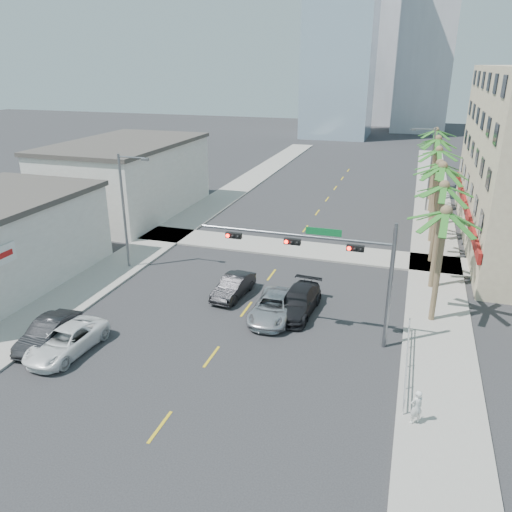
% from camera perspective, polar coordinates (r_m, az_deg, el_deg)
% --- Properties ---
extents(ground, '(260.00, 260.00, 0.00)m').
position_cam_1_polar(ground, '(25.31, -8.72, -15.97)').
color(ground, '#262628').
rests_on(ground, ground).
extents(sidewalk_right, '(4.00, 120.00, 0.15)m').
position_cam_1_polar(sidewalk_right, '(40.82, 19.83, -1.87)').
color(sidewalk_right, gray).
rests_on(sidewalk_right, ground).
extents(sidewalk_left, '(4.00, 120.00, 0.15)m').
position_cam_1_polar(sidewalk_left, '(46.11, -11.28, 1.63)').
color(sidewalk_left, gray).
rests_on(sidewalk_left, ground).
extents(sidewalk_cross, '(80.00, 4.00, 0.15)m').
position_cam_1_polar(sidewalk_cross, '(43.67, 3.97, 0.89)').
color(sidewalk_cross, gray).
rests_on(sidewalk_cross, ground).
extents(building_left_far, '(11.00, 18.00, 7.20)m').
position_cam_1_polar(building_left_far, '(55.51, -14.47, 8.47)').
color(building_left_far, beige).
rests_on(building_left_far, ground).
extents(tower_far_left, '(14.00, 14.00, 48.00)m').
position_cam_1_polar(tower_far_left, '(114.54, 9.82, 25.32)').
color(tower_far_left, '#99B2C6').
rests_on(tower_far_left, ground).
extents(tower_far_center, '(16.00, 16.00, 42.00)m').
position_cam_1_polar(tower_far_center, '(143.51, 13.82, 22.95)').
color(tower_far_center, '#ADADB2').
rests_on(tower_far_center, ground).
extents(traffic_signal_mast, '(11.12, 0.54, 7.20)m').
position_cam_1_polar(traffic_signal_mast, '(27.97, 8.73, -0.29)').
color(traffic_signal_mast, slate).
rests_on(traffic_signal_mast, ground).
extents(palm_tree_0, '(4.80, 4.80, 7.80)m').
position_cam_1_polar(palm_tree_0, '(30.99, 20.90, 4.62)').
color(palm_tree_0, brown).
rests_on(palm_tree_0, ground).
extents(palm_tree_1, '(4.80, 4.80, 8.16)m').
position_cam_1_polar(palm_tree_1, '(35.94, 20.71, 7.37)').
color(palm_tree_1, brown).
rests_on(palm_tree_1, ground).
extents(palm_tree_2, '(4.80, 4.80, 8.52)m').
position_cam_1_polar(palm_tree_2, '(40.97, 20.56, 9.44)').
color(palm_tree_2, brown).
rests_on(palm_tree_2, ground).
extents(palm_tree_3, '(4.80, 4.80, 7.80)m').
position_cam_1_polar(palm_tree_3, '(46.20, 20.27, 9.80)').
color(palm_tree_3, brown).
rests_on(palm_tree_3, ground).
extents(palm_tree_4, '(4.80, 4.80, 8.16)m').
position_cam_1_polar(palm_tree_4, '(51.27, 20.19, 11.22)').
color(palm_tree_4, brown).
rests_on(palm_tree_4, ground).
extents(palm_tree_5, '(4.80, 4.80, 8.52)m').
position_cam_1_polar(palm_tree_5, '(56.37, 20.13, 12.39)').
color(palm_tree_5, brown).
rests_on(palm_tree_5, ground).
extents(palm_tree_6, '(4.80, 4.80, 7.80)m').
position_cam_1_polar(palm_tree_6, '(61.61, 19.95, 12.40)').
color(palm_tree_6, brown).
rests_on(palm_tree_6, ground).
extents(palm_tree_7, '(4.80, 4.80, 8.16)m').
position_cam_1_polar(palm_tree_7, '(66.72, 19.91, 13.30)').
color(palm_tree_7, brown).
rests_on(palm_tree_7, ground).
extents(streetlight_left, '(2.55, 0.25, 9.00)m').
position_cam_1_polar(streetlight_left, '(39.24, -14.67, 5.53)').
color(streetlight_left, slate).
rests_on(streetlight_left, ground).
extents(streetlight_right, '(2.55, 0.25, 9.00)m').
position_cam_1_polar(streetlight_right, '(56.77, 19.17, 9.76)').
color(streetlight_right, slate).
rests_on(streetlight_right, ground).
extents(guardrail, '(0.08, 8.08, 1.00)m').
position_cam_1_polar(guardrail, '(27.92, 16.88, -11.16)').
color(guardrail, silver).
rests_on(guardrail, ground).
extents(car_parked_mid, '(1.90, 4.73, 1.53)m').
position_cam_1_polar(car_parked_mid, '(31.27, -22.61, -8.06)').
color(car_parked_mid, black).
rests_on(car_parked_mid, ground).
extents(car_parked_far, '(2.74, 5.35, 1.45)m').
position_cam_1_polar(car_parked_far, '(30.10, -20.83, -9.06)').
color(car_parked_far, white).
rests_on(car_parked_far, ground).
extents(car_lane_left, '(1.99, 4.56, 1.46)m').
position_cam_1_polar(car_lane_left, '(34.65, -2.60, -3.50)').
color(car_lane_left, black).
rests_on(car_lane_left, ground).
extents(car_lane_center, '(2.56, 5.36, 1.47)m').
position_cam_1_polar(car_lane_center, '(31.81, 2.00, -5.84)').
color(car_lane_center, silver).
rests_on(car_lane_center, ground).
extents(car_lane_right, '(2.53, 5.53, 1.57)m').
position_cam_1_polar(car_lane_right, '(32.47, 4.78, -5.22)').
color(car_lane_right, black).
rests_on(car_lane_right, ground).
extents(pedestrian, '(0.74, 0.68, 1.69)m').
position_cam_1_polar(pedestrian, '(24.08, 17.85, -16.10)').
color(pedestrian, silver).
rests_on(pedestrian, sidewalk_right).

